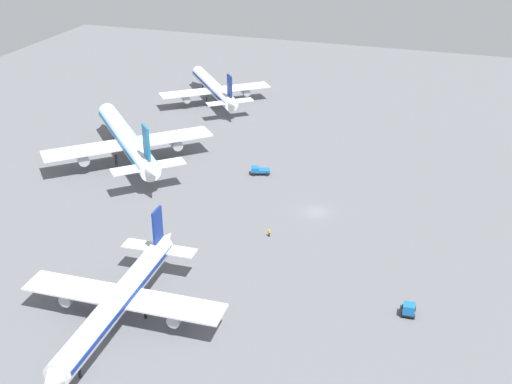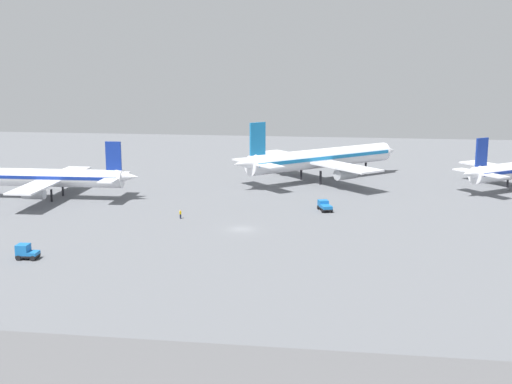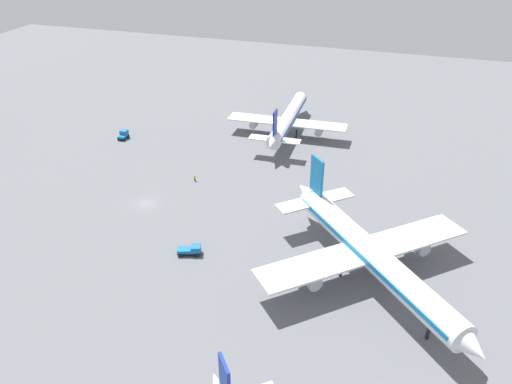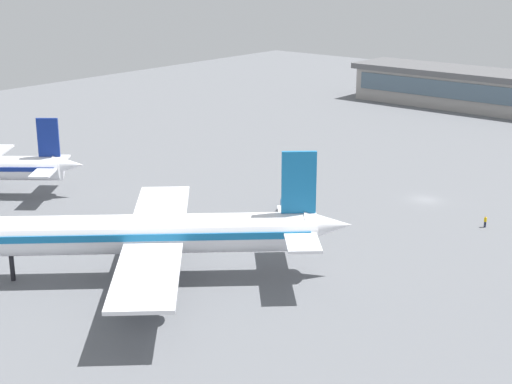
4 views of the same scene
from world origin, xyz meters
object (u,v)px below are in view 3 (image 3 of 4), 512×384
at_px(baggage_tug, 124,135).
at_px(pushback_tractor, 191,250).
at_px(airplane_at_gate, 370,254).
at_px(airplane_distant, 288,119).
at_px(ground_crew_worker, 195,178).

bearing_deg(baggage_tug, pushback_tractor, -140.64).
distance_m(airplane_at_gate, baggage_tug, 83.28).
bearing_deg(airplane_at_gate, airplane_distant, 164.72).
relative_size(airplane_at_gate, ground_crew_worker, 24.65).
distance_m(baggage_tug, ground_crew_worker, 33.25).
height_order(airplane_at_gate, ground_crew_worker, airplane_at_gate).
bearing_deg(pushback_tractor, airplane_at_gate, -14.31).
relative_size(airplane_at_gate, pushback_tractor, 8.62).
xyz_separation_m(airplane_distant, baggage_tug, (16.68, -42.73, -3.45)).
xyz_separation_m(airplane_at_gate, ground_crew_worker, (-24.23, -43.64, -4.80)).
bearing_deg(airplane_distant, ground_crew_worker, 155.40).
distance_m(pushback_tractor, ground_crew_worker, 28.97).
distance_m(pushback_tractor, baggage_tug, 58.87).
bearing_deg(ground_crew_worker, airplane_at_gate, 74.09).
height_order(pushback_tractor, ground_crew_worker, pushback_tractor).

